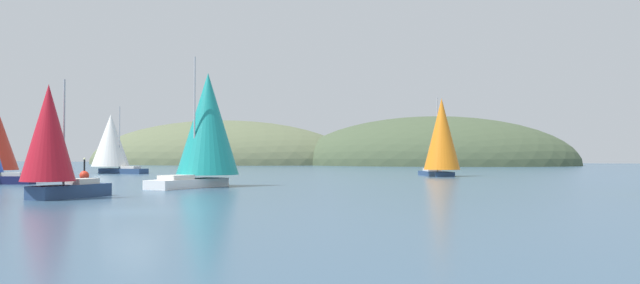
% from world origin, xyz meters
% --- Properties ---
extents(ground_plane, '(360.00, 360.00, 0.00)m').
position_xyz_m(ground_plane, '(0.00, 0.00, 0.00)').
color(ground_plane, '#385670').
extents(headland_center, '(73.41, 44.00, 25.50)m').
position_xyz_m(headland_center, '(5.00, 135.00, 0.00)').
color(headland_center, '#425138').
rests_on(headland_center, ground_plane).
extents(headland_left, '(80.07, 44.00, 25.05)m').
position_xyz_m(headland_left, '(-55.00, 135.00, 0.00)').
color(headland_left, '#5B6647').
rests_on(headland_left, ground_plane).
extents(sailboat_orange_sail, '(6.49, 9.49, 10.19)m').
position_xyz_m(sailboat_orange_sail, '(11.89, 52.27, 5.09)').
color(sailboat_orange_sail, navy).
rests_on(sailboat_orange_sail, ground_plane).
extents(sailboat_crimson_sail, '(3.77, 6.52, 7.61)m').
position_xyz_m(sailboat_crimson_sail, '(-9.53, 6.11, 3.70)').
color(sailboat_crimson_sail, navy).
rests_on(sailboat_crimson_sail, ground_plane).
extents(sailboat_white_mainsail, '(9.56, 6.33, 9.85)m').
position_xyz_m(sailboat_white_mainsail, '(-36.12, 52.96, 4.66)').
color(sailboat_white_mainsail, navy).
rests_on(sailboat_white_mainsail, ground_plane).
extents(sailboat_teal_sail, '(6.70, 9.75, 11.12)m').
position_xyz_m(sailboat_teal_sail, '(-6.52, 22.24, 5.19)').
color(sailboat_teal_sail, white).
rests_on(sailboat_teal_sail, ground_plane).
extents(channel_buoy, '(1.10, 1.10, 2.64)m').
position_xyz_m(channel_buoy, '(-28.87, 36.47, 0.37)').
color(channel_buoy, red).
rests_on(channel_buoy, ground_plane).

